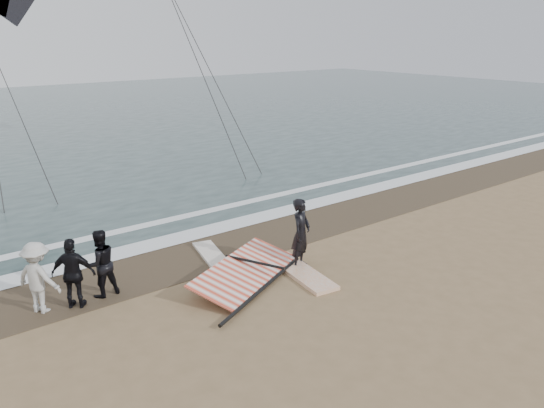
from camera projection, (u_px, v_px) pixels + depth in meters
The scene contains 10 objects.
ground at pixel (340, 299), 12.81m from camera, with size 120.00×120.00×0.00m, color #8C704C.
sea at pixel (11, 123), 37.63m from camera, with size 120.00×54.00×0.02m, color #233838.
wet_sand at pixel (236, 243), 16.19m from camera, with size 120.00×2.80×0.01m, color #4C3D2B.
foam_near at pixel (212, 230), 17.24m from camera, with size 120.00×0.90×0.01m, color white.
foam_far at pixel (186, 216), 18.52m from camera, with size 120.00×0.45×0.01m, color white.
man_main at pixel (301, 233), 14.30m from camera, with size 0.71×0.47×1.95m, color black.
board_white at pixel (301, 272), 14.13m from camera, with size 0.71×2.54×0.10m, color white.
board_cream at pixel (212, 256), 15.18m from camera, with size 0.58×2.16×0.09m, color white.
trio_cluster at pixel (68, 272), 12.29m from camera, with size 2.40×1.40×1.72m.
sail_rig at pixel (240, 273), 13.76m from camera, with size 3.71×3.03×0.49m.
Camera 1 is at (-8.31, -8.07, 6.16)m, focal length 35.00 mm.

